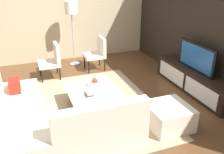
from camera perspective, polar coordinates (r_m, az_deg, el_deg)
ground_plane at (r=4.85m, az=-5.18°, el=-7.64°), size 14.00×14.00×0.00m
feature_wall_back at (r=5.60m, az=22.37°, el=10.49°), size 6.40×0.12×2.80m
side_wall_left at (r=7.40m, az=-11.03°, el=14.70°), size 0.12×5.20×2.80m
area_rug at (r=4.93m, az=-5.50°, el=-7.02°), size 3.21×2.62×0.01m
media_console at (r=5.75m, az=18.35°, el=-0.76°), size 2.28×0.47×0.50m
television at (r=5.55m, az=19.08°, el=4.39°), size 1.13×0.06×0.60m
sectional_couch at (r=4.17m, az=-15.52°, el=-9.66°), size 2.32×2.27×0.83m
coffee_table at (r=4.86m, az=-4.45°, el=-4.83°), size 1.03×0.96×0.38m
accent_chair_near at (r=6.23m, az=-13.69°, el=4.08°), size 0.55×0.51×0.87m
floor_lamp at (r=6.79m, az=-9.43°, el=14.84°), size 0.34×0.34×1.76m
ottoman at (r=4.39m, az=12.99°, el=-8.87°), size 0.70×0.70×0.40m
fruit_bowl at (r=4.93m, az=-4.01°, el=-1.33°), size 0.28×0.28×0.14m
accent_chair_far at (r=6.64m, az=-3.39°, el=5.95°), size 0.52×0.52×0.87m
book_stack at (r=4.54m, az=-5.28°, el=-3.88°), size 0.22×0.14×0.08m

